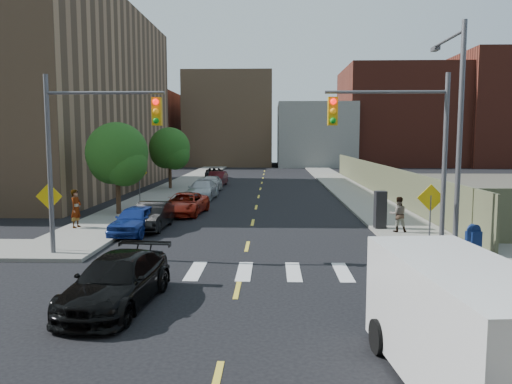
# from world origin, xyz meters

# --- Properties ---
(ground) EXTENTS (160.00, 160.00, 0.00)m
(ground) POSITION_xyz_m (0.00, 0.00, 0.00)
(ground) COLOR black
(ground) RESTS_ON ground
(sidewalk_nw) EXTENTS (3.50, 73.00, 0.15)m
(sidewalk_nw) POSITION_xyz_m (-7.75, 41.50, 0.07)
(sidewalk_nw) COLOR gray
(sidewalk_nw) RESTS_ON ground
(sidewalk_ne) EXTENTS (3.50, 73.00, 0.15)m
(sidewalk_ne) POSITION_xyz_m (7.75, 41.50, 0.07)
(sidewalk_ne) COLOR gray
(sidewalk_ne) RESTS_ON ground
(fence_north) EXTENTS (0.12, 44.00, 2.50)m
(fence_north) POSITION_xyz_m (9.60, 28.00, 1.25)
(fence_north) COLOR #606547
(fence_north) RESTS_ON ground
(building_nw) EXTENTS (22.00, 30.00, 16.00)m
(building_nw) POSITION_xyz_m (-22.00, 30.00, 8.00)
(building_nw) COLOR #8C6B4C
(building_nw) RESTS_ON ground
(bg_bldg_west) EXTENTS (14.00, 18.00, 12.00)m
(bg_bldg_west) POSITION_xyz_m (-22.00, 70.00, 6.00)
(bg_bldg_west) COLOR #592319
(bg_bldg_west) RESTS_ON ground
(bg_bldg_midwest) EXTENTS (14.00, 16.00, 15.00)m
(bg_bldg_midwest) POSITION_xyz_m (-6.00, 72.00, 7.50)
(bg_bldg_midwest) COLOR #8C6B4C
(bg_bldg_midwest) RESTS_ON ground
(bg_bldg_center) EXTENTS (12.00, 16.00, 10.00)m
(bg_bldg_center) POSITION_xyz_m (8.00, 70.00, 5.00)
(bg_bldg_center) COLOR gray
(bg_bldg_center) RESTS_ON ground
(bg_bldg_east) EXTENTS (18.00, 18.00, 16.00)m
(bg_bldg_east) POSITION_xyz_m (22.00, 72.00, 8.00)
(bg_bldg_east) COLOR #592319
(bg_bldg_east) RESTS_ON ground
(bg_bldg_fareast) EXTENTS (14.00, 16.00, 18.00)m
(bg_bldg_fareast) POSITION_xyz_m (38.00, 70.00, 9.00)
(bg_bldg_fareast) COLOR #592319
(bg_bldg_fareast) RESTS_ON ground
(signal_nw) EXTENTS (4.59, 0.30, 7.00)m
(signal_nw) POSITION_xyz_m (-5.98, 6.00, 4.53)
(signal_nw) COLOR #59595E
(signal_nw) RESTS_ON ground
(signal_ne) EXTENTS (4.59, 0.30, 7.00)m
(signal_ne) POSITION_xyz_m (5.98, 6.00, 4.53)
(signal_ne) COLOR #59595E
(signal_ne) RESTS_ON ground
(streetlight_ne) EXTENTS (0.25, 3.70, 9.00)m
(streetlight_ne) POSITION_xyz_m (8.20, 6.90, 5.22)
(streetlight_ne) COLOR #59595E
(streetlight_ne) RESTS_ON ground
(warn_sign_nw) EXTENTS (1.06, 0.06, 2.83)m
(warn_sign_nw) POSITION_xyz_m (-7.80, 6.50, 1.99)
(warn_sign_nw) COLOR #59595E
(warn_sign_nw) RESTS_ON ground
(warn_sign_ne) EXTENTS (1.06, 0.06, 2.83)m
(warn_sign_ne) POSITION_xyz_m (7.20, 6.50, 1.99)
(warn_sign_ne) COLOR #59595E
(warn_sign_ne) RESTS_ON ground
(warn_sign_midwest) EXTENTS (1.06, 0.06, 2.83)m
(warn_sign_midwest) POSITION_xyz_m (-7.80, 20.00, 1.99)
(warn_sign_midwest) COLOR #59595E
(warn_sign_midwest) RESTS_ON ground
(tree_west_near) EXTENTS (3.66, 3.64, 5.52)m
(tree_west_near) POSITION_xyz_m (-8.00, 16.05, 3.48)
(tree_west_near) COLOR #332114
(tree_west_near) RESTS_ON ground
(tree_west_far) EXTENTS (3.66, 3.64, 5.52)m
(tree_west_far) POSITION_xyz_m (-8.00, 31.05, 3.48)
(tree_west_far) COLOR #332114
(tree_west_far) RESTS_ON ground
(parked_car_blue) EXTENTS (2.00, 4.16, 1.37)m
(parked_car_blue) POSITION_xyz_m (-5.50, 10.59, 0.69)
(parked_car_blue) COLOR navy
(parked_car_blue) RESTS_ON ground
(parked_car_black) EXTENTS (1.53, 4.18, 1.37)m
(parked_car_black) POSITION_xyz_m (-5.02, 11.85, 0.68)
(parked_car_black) COLOR black
(parked_car_black) RESTS_ON ground
(parked_car_red) EXTENTS (2.63, 4.92, 1.31)m
(parked_car_red) POSITION_xyz_m (-4.20, 16.66, 0.66)
(parked_car_red) COLOR #AA2211
(parked_car_red) RESTS_ON ground
(parked_car_silver) EXTENTS (2.25, 4.93, 1.40)m
(parked_car_silver) POSITION_xyz_m (-4.20, 24.32, 0.70)
(parked_car_silver) COLOR #ADB1B5
(parked_car_silver) RESTS_ON ground
(parked_car_white) EXTENTS (1.78, 4.23, 1.43)m
(parked_car_white) POSITION_xyz_m (-4.20, 29.44, 0.71)
(parked_car_white) COLOR silver
(parked_car_white) RESTS_ON ground
(parked_car_maroon) EXTENTS (1.73, 4.28, 1.38)m
(parked_car_maroon) POSITION_xyz_m (-4.20, 34.63, 0.69)
(parked_car_maroon) COLOR #380B0F
(parked_car_maroon) RESTS_ON ground
(parked_car_grey) EXTENTS (2.47, 4.59, 1.23)m
(parked_car_grey) POSITION_xyz_m (-5.50, 43.23, 0.61)
(parked_car_grey) COLOR black
(parked_car_grey) RESTS_ON ground
(black_sedan) EXTENTS (2.41, 4.97, 1.39)m
(black_sedan) POSITION_xyz_m (-3.20, 0.34, 0.70)
(black_sedan) COLOR black
(black_sedan) RESTS_ON ground
(cargo_van) EXTENTS (2.59, 5.42, 2.40)m
(cargo_van) POSITION_xyz_m (4.49, -3.91, 1.26)
(cargo_van) COLOR white
(cargo_van) RESTS_ON ground
(mailbox) EXTENTS (0.60, 0.54, 1.21)m
(mailbox) POSITION_xyz_m (8.71, 6.00, 0.74)
(mailbox) COLOR #0D1E4F
(mailbox) RESTS_ON sidewalk_ne
(payphone) EXTENTS (0.59, 0.50, 1.85)m
(payphone) POSITION_xyz_m (6.41, 11.74, 1.07)
(payphone) COLOR black
(payphone) RESTS_ON sidewalk_ne
(pedestrian_west) EXTENTS (0.57, 0.77, 1.91)m
(pedestrian_west) POSITION_xyz_m (-8.71, 11.41, 1.10)
(pedestrian_west) COLOR gray
(pedestrian_west) RESTS_ON sidewalk_nw
(pedestrian_east) EXTENTS (0.84, 0.66, 1.68)m
(pedestrian_east) POSITION_xyz_m (7.06, 10.79, 0.99)
(pedestrian_east) COLOR gray
(pedestrian_east) RESTS_ON sidewalk_ne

